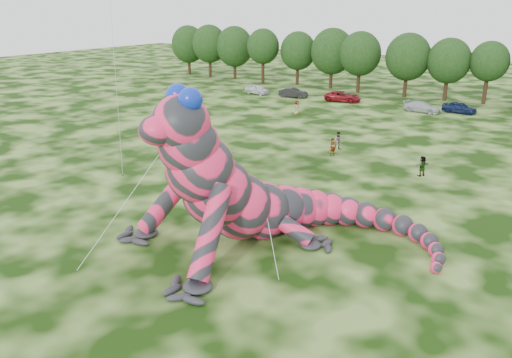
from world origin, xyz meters
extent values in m
plane|color=#16330A|center=(0.00, 0.00, 0.00)|extent=(240.00, 240.00, 0.00)
cylinder|color=silver|center=(-16.15, 5.86, 9.35)|extent=(0.02, 0.02, 19.37)
cylinder|color=#382314|center=(-18.15, 7.39, 0.12)|extent=(0.08, 0.08, 0.24)
imported|color=silver|center=(-30.28, 46.80, 0.73)|extent=(4.53, 2.55, 1.45)
imported|color=black|center=(-24.08, 47.21, 0.72)|extent=(4.55, 2.26, 1.43)
imported|color=maroon|center=(-16.40, 48.11, 0.73)|extent=(5.55, 3.13, 1.46)
imported|color=#B3B8BD|center=(-4.68, 46.80, 0.68)|extent=(4.88, 2.42, 1.36)
imported|color=#111C44|center=(-0.43, 48.78, 0.73)|extent=(4.50, 2.36, 1.46)
imported|color=gray|center=(-6.57, 24.47, 0.86)|extent=(1.05, 0.97, 1.73)
imported|color=gray|center=(-17.70, 36.45, 0.91)|extent=(0.70, 0.96, 1.81)
imported|color=gray|center=(-6.10, 22.09, 0.84)|extent=(0.66, 0.73, 1.69)
imported|color=gray|center=(2.47, 20.80, 0.84)|extent=(1.25, 1.58, 1.68)
camera|label=1|loc=(12.12, -19.22, 13.36)|focal=35.00mm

